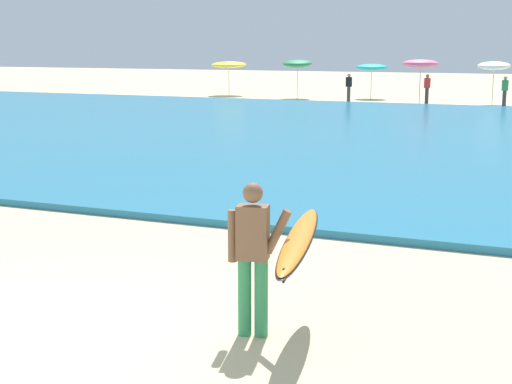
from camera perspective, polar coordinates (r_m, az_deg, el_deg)
The scene contains 11 objects.
ground_plane at distance 9.07m, azimuth -17.10°, elevation -10.01°, with size 160.00×160.00×0.00m, color beige.
sea at distance 26.50m, azimuth 10.38°, elevation 4.17°, with size 120.00×28.00×0.14m, color teal.
surfer_with_board at distance 8.20m, azimuth 1.29°, elevation -4.21°, with size 1.13×2.34×1.73m.
beach_umbrella_0 at distance 48.23m, azimuth -2.06°, elevation 9.58°, with size 2.22×2.23×2.13m.
beach_umbrella_1 at distance 45.61m, azimuth 3.15°, elevation 9.65°, with size 1.76×1.78×2.32m.
beach_umbrella_2 at distance 45.74m, azimuth 8.73°, elevation 9.29°, with size 1.86×1.87×2.05m.
beach_umbrella_3 at distance 42.53m, azimuth 12.33°, elevation 9.43°, with size 2.00×2.01×2.40m.
beach_umbrella_4 at distance 42.68m, azimuth 17.54°, elevation 9.08°, with size 1.71×1.74×2.33m.
beachgoer_near_row_left at distance 41.16m, azimuth 18.27°, elevation 7.29°, with size 0.32×0.20×1.58m.
beachgoer_near_row_mid at distance 42.94m, azimuth 7.02°, elevation 7.90°, with size 0.32×0.20×1.58m.
beachgoer_near_row_right at distance 42.47m, azimuth 12.79°, elevation 7.68°, with size 0.32×0.20×1.58m.
Camera 1 is at (5.52, -6.45, 3.19)m, focal length 52.97 mm.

